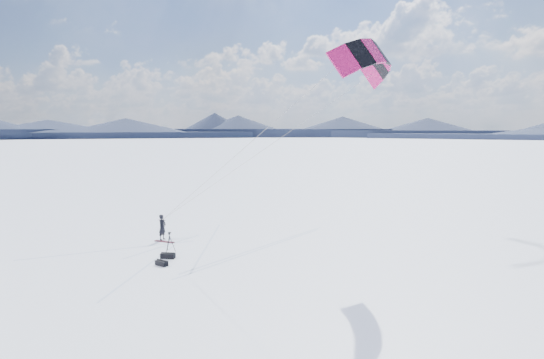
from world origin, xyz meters
The scene contains 9 objects.
ground centered at (0.00, 0.00, 0.00)m, with size 1800.00×1800.00×0.00m, color white.
horizon_hills centered at (0.00, 0.00, 2.81)m, with size 704.84×706.81×8.00m.
snow_tracks centered at (-0.65, -0.35, 0.00)m, with size 14.76×10.25×0.01m.
snowkiter centered at (-0.85, 1.47, 0.00)m, with size 0.61×0.40×1.67m, color black.
snowboard centered at (-0.36, 1.10, 0.02)m, with size 1.43×0.27×0.04m, color maroon.
tripod centered at (1.52, -0.51, 0.77)m, with size 0.61×0.56×1.19m.
gear_bag_a centered at (2.36, -1.63, 0.16)m, with size 0.87×0.63×0.35m.
gear_bag_b centered at (2.97, -2.80, 0.14)m, with size 0.73×0.41×0.32m.
power_kite centered at (12.48, 2.44, 10.70)m, with size 14.65×6.76×10.40m.
Camera 1 is at (19.55, -20.60, 7.37)m, focal length 30.00 mm.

